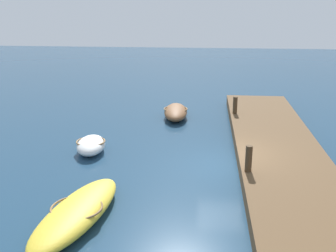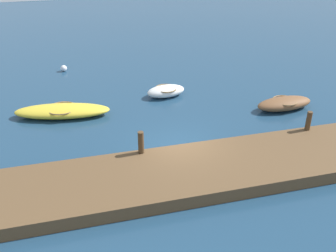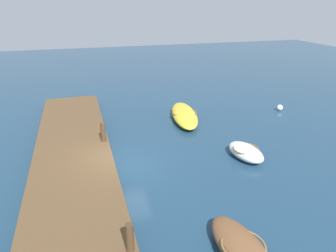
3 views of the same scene
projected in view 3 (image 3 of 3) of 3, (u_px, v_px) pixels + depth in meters
The scene contains 8 objects.
ground_plane at pixel (122, 165), 15.69m from camera, with size 84.00×84.00×0.00m, color navy.
dock_platform at pixel (74, 167), 14.98m from camera, with size 21.82×3.79×0.57m, color brown.
motorboat_yellow at pixel (184, 115), 21.55m from camera, with size 5.44×2.58×0.64m.
dinghy_white at pixel (246, 152), 16.30m from camera, with size 2.54×1.60×0.68m.
rowboat_brown at pixel (243, 249), 9.94m from camera, with size 3.46×1.56×0.70m.
mooring_post_west at pixel (103, 132), 16.82m from camera, with size 0.26×0.26×1.04m, color #47331E.
mooring_post_mid_west at pixel (130, 237), 9.46m from camera, with size 0.25×0.25×0.97m, color #47331E.
marker_buoy at pixel (280, 108), 23.30m from camera, with size 0.45×0.45×0.45m, color silver.
Camera 3 is at (13.88, -1.66, 7.74)m, focal length 33.52 mm.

